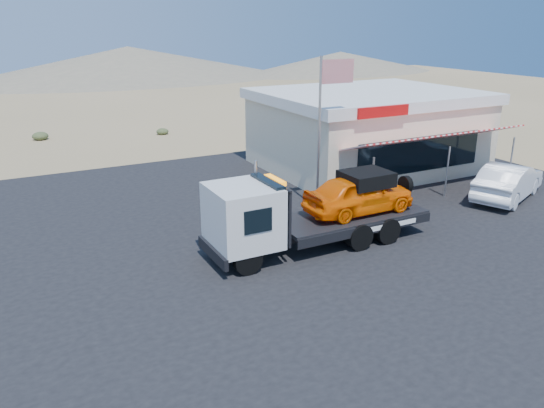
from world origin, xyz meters
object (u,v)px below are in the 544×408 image
at_px(tow_truck, 315,207).
at_px(white_sedan, 508,181).
at_px(flagpole, 325,116).
at_px(jerky_store, 367,129).

height_order(tow_truck, white_sedan, tow_truck).
bearing_deg(flagpole, jerky_store, 38.79).
relative_size(tow_truck, white_sedan, 1.66).
bearing_deg(white_sedan, flagpole, 48.30).
relative_size(white_sedan, flagpole, 0.78).
bearing_deg(jerky_store, tow_truck, -136.13).
distance_m(jerky_store, flagpole, 7.36).
bearing_deg(flagpole, tow_truck, -126.81).
bearing_deg(tow_truck, white_sedan, 2.63).
distance_m(tow_truck, flagpole, 4.57).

